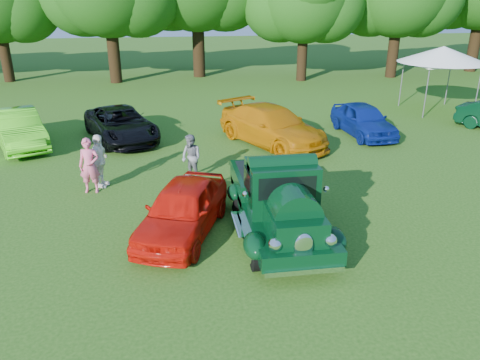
{
  "coord_description": "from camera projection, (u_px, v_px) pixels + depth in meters",
  "views": [
    {
      "loc": [
        -2.28,
        -10.21,
        5.85
      ],
      "look_at": [
        -0.51,
        1.49,
        1.1
      ],
      "focal_mm": 35.0,
      "sensor_mm": 36.0,
      "label": 1
    }
  ],
  "objects": [
    {
      "name": "spectator_pink",
      "position": [
        89.0,
        166.0,
        14.46
      ],
      "size": [
        0.67,
        0.47,
        1.75
      ],
      "primitive_type": "imported",
      "rotation": [
        0.0,
        0.0,
        -0.08
      ],
      "color": "#E15C82",
      "rests_on": "ground"
    },
    {
      "name": "back_car_blue",
      "position": [
        363.0,
        120.0,
        20.41
      ],
      "size": [
        1.93,
        4.2,
        1.39
      ],
      "primitive_type": "imported",
      "rotation": [
        0.0,
        0.0,
        0.07
      ],
      "color": "navy",
      "rests_on": "ground"
    },
    {
      "name": "back_car_lime",
      "position": [
        18.0,
        129.0,
        18.84
      ],
      "size": [
        3.29,
        4.79,
        1.49
      ],
      "primitive_type": "imported",
      "rotation": [
        0.0,
        0.0,
        0.42
      ],
      "color": "#4ACE1B",
      "rests_on": "ground"
    },
    {
      "name": "hero_pickup",
      "position": [
        278.0,
        201.0,
        12.03
      ],
      "size": [
        2.38,
        5.12,
        2.0
      ],
      "color": "black",
      "rests_on": "ground"
    },
    {
      "name": "spectator_white",
      "position": [
        99.0,
        161.0,
        14.87
      ],
      "size": [
        0.74,
        1.1,
        1.74
      ],
      "primitive_type": "imported",
      "rotation": [
        0.0,
        0.0,
        1.23
      ],
      "color": "white",
      "rests_on": "ground"
    },
    {
      "name": "spectator_grey",
      "position": [
        191.0,
        157.0,
        15.53
      ],
      "size": [
        0.92,
        0.94,
        1.53
      ],
      "primitive_type": "imported",
      "rotation": [
        0.0,
        0.0,
        -0.86
      ],
      "color": "slate",
      "rests_on": "ground"
    },
    {
      "name": "back_car_black",
      "position": [
        121.0,
        124.0,
        19.76
      ],
      "size": [
        3.78,
        5.37,
        1.36
      ],
      "primitive_type": "imported",
      "rotation": [
        0.0,
        0.0,
        0.35
      ],
      "color": "black",
      "rests_on": "ground"
    },
    {
      "name": "canopy_tent",
      "position": [
        443.0,
        55.0,
        23.84
      ],
      "size": [
        4.53,
        4.53,
        3.33
      ],
      "rotation": [
        0.0,
        0.0,
        -0.02
      ],
      "color": "white",
      "rests_on": "ground"
    },
    {
      "name": "red_convertible",
      "position": [
        183.0,
        209.0,
        12.01
      ],
      "size": [
        2.96,
        4.33,
        1.37
      ],
      "primitive_type": "imported",
      "rotation": [
        0.0,
        0.0,
        -0.37
      ],
      "color": "red",
      "rests_on": "ground"
    },
    {
      "name": "back_car_orange",
      "position": [
        272.0,
        126.0,
        19.12
      ],
      "size": [
        4.43,
        5.76,
        1.56
      ],
      "primitive_type": "imported",
      "rotation": [
        0.0,
        0.0,
        0.48
      ],
      "color": "#BD6C06",
      "rests_on": "ground"
    },
    {
      "name": "ground",
      "position": [
        268.0,
        241.0,
        11.87
      ],
      "size": [
        120.0,
        120.0,
        0.0
      ],
      "primitive_type": "plane",
      "color": "#204E12",
      "rests_on": "ground"
    }
  ]
}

